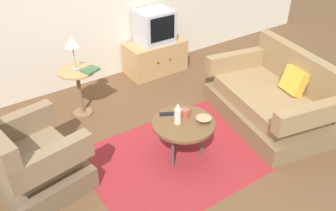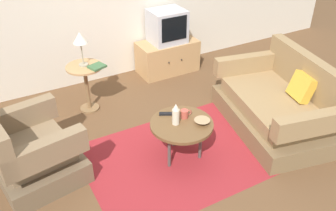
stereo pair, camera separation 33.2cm
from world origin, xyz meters
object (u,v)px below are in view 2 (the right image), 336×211
object	(u,v)px
side_table	(86,79)
bowl	(202,122)
vase	(176,114)
table_lamp	(80,40)
tv_remote_dark	(167,114)
armchair	(30,154)
coffee_table	(182,126)
television	(167,26)
couch	(279,106)
book	(97,66)
tv_stand	(167,57)
mug	(185,114)

from	to	relation	value
side_table	bowl	xyz separation A→B (m)	(0.78, -1.56, 0.02)
vase	bowl	xyz separation A→B (m)	(0.25, -0.13, -0.10)
table_lamp	tv_remote_dark	bearing A→B (deg)	-67.10
armchair	table_lamp	distance (m)	1.53
coffee_table	armchair	bearing A→B (deg)	163.52
bowl	television	bearing A→B (deg)	71.16
armchair	couch	world-z (taller)	couch
side_table	book	xyz separation A→B (m)	(0.13, -0.12, 0.20)
side_table	television	world-z (taller)	television
vase	tv_remote_dark	distance (m)	0.22
coffee_table	tv_stand	size ratio (longest dim) A/B	0.73
couch	bowl	world-z (taller)	couch
armchair	bowl	size ratio (longest dim) A/B	5.82
couch	coffee_table	size ratio (longest dim) A/B	2.59
television	vase	distance (m)	2.15
television	book	xyz separation A→B (m)	(-1.34, -0.62, -0.09)
book	table_lamp	bearing A→B (deg)	113.36
armchair	vase	size ratio (longest dim) A/B	3.98
coffee_table	vase	size ratio (longest dim) A/B	2.74
coffee_table	vase	bearing A→B (deg)	161.66
armchair	tv_stand	bearing A→B (deg)	112.28
tv_stand	book	bearing A→B (deg)	-155.75
television	tv_remote_dark	xyz separation A→B (m)	(-0.94, -1.72, -0.28)
coffee_table	mug	world-z (taller)	mug
bowl	book	xyz separation A→B (m)	(-0.64, 1.44, 0.18)
tv_stand	bowl	world-z (taller)	bowl
table_lamp	book	world-z (taller)	table_lamp
couch	table_lamp	bearing A→B (deg)	63.57
table_lamp	tv_remote_dark	xyz separation A→B (m)	(0.53, -1.25, -0.53)
tv_stand	couch	bearing A→B (deg)	-76.67
coffee_table	book	xyz separation A→B (m)	(-0.46, 1.32, 0.24)
television	armchair	bearing A→B (deg)	-148.06
side_table	couch	bearing A→B (deg)	-37.84
coffee_table	bowl	bearing A→B (deg)	-31.29
book	bowl	bearing A→B (deg)	-85.35
coffee_table	tv_remote_dark	xyz separation A→B (m)	(-0.06, 0.21, 0.05)
armchair	coffee_table	world-z (taller)	armchair
tv_stand	television	world-z (taller)	television
tv_remote_dark	armchair	bearing A→B (deg)	19.14
armchair	mug	distance (m)	1.65
coffee_table	table_lamp	world-z (taller)	table_lamp
side_table	book	size ratio (longest dim) A/B	2.75
vase	coffee_table	bearing A→B (deg)	-18.34
vase	book	xyz separation A→B (m)	(-0.39, 1.30, 0.08)
tv_stand	vase	distance (m)	2.16
tv_stand	tv_remote_dark	bearing A→B (deg)	-118.86
side_table	book	world-z (taller)	book
mug	tv_stand	bearing A→B (deg)	66.58
coffee_table	book	distance (m)	1.42
vase	tv_remote_dark	size ratio (longest dim) A/B	1.40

